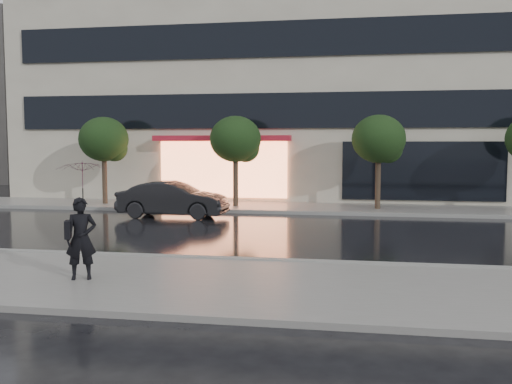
# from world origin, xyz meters

# --- Properties ---
(ground) EXTENTS (120.00, 120.00, 0.00)m
(ground) POSITION_xyz_m (0.00, 0.00, 0.00)
(ground) COLOR black
(ground) RESTS_ON ground
(sidewalk_near) EXTENTS (60.00, 4.50, 0.12)m
(sidewalk_near) POSITION_xyz_m (0.00, -3.25, 0.06)
(sidewalk_near) COLOR slate
(sidewalk_near) RESTS_ON ground
(sidewalk_far) EXTENTS (60.00, 3.50, 0.12)m
(sidewalk_far) POSITION_xyz_m (0.00, 10.25, 0.06)
(sidewalk_far) COLOR slate
(sidewalk_far) RESTS_ON ground
(curb_near) EXTENTS (60.00, 0.25, 0.14)m
(curb_near) POSITION_xyz_m (0.00, -1.00, 0.07)
(curb_near) COLOR gray
(curb_near) RESTS_ON ground
(curb_far) EXTENTS (60.00, 0.25, 0.14)m
(curb_far) POSITION_xyz_m (0.00, 8.50, 0.07)
(curb_far) COLOR gray
(curb_far) RESTS_ON ground
(office_building) EXTENTS (30.00, 12.76, 18.00)m
(office_building) POSITION_xyz_m (-0.00, 17.97, 9.00)
(office_building) COLOR beige
(office_building) RESTS_ON ground
(tree_far_west) EXTENTS (2.20, 2.20, 3.99)m
(tree_far_west) POSITION_xyz_m (-8.94, 10.03, 2.92)
(tree_far_west) COLOR #33261C
(tree_far_west) RESTS_ON ground
(tree_mid_west) EXTENTS (2.20, 2.20, 3.99)m
(tree_mid_west) POSITION_xyz_m (-2.94, 10.03, 2.92)
(tree_mid_west) COLOR #33261C
(tree_mid_west) RESTS_ON ground
(tree_mid_east) EXTENTS (2.20, 2.20, 3.99)m
(tree_mid_east) POSITION_xyz_m (3.06, 10.03, 2.92)
(tree_mid_east) COLOR #33261C
(tree_mid_east) RESTS_ON ground
(parked_car) EXTENTS (4.18, 1.52, 1.37)m
(parked_car) POSITION_xyz_m (-4.78, 6.80, 0.68)
(parked_car) COLOR black
(parked_car) RESTS_ON ground
(pedestrian_with_umbrella) EXTENTS (1.27, 1.29, 2.37)m
(pedestrian_with_umbrella) POSITION_xyz_m (-3.27, -3.52, 1.70)
(pedestrian_with_umbrella) COLOR black
(pedestrian_with_umbrella) RESTS_ON sidewalk_near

